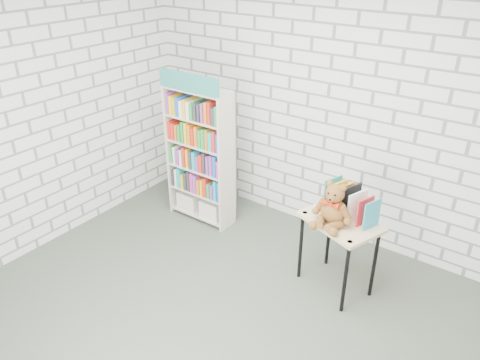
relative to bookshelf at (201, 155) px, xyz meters
The scene contains 6 objects.
ground 1.99m from the bookshelf, 48.41° to the right, with size 4.50×4.50×0.00m, color #434A3F.
room_shell 2.06m from the bookshelf, 48.41° to the right, with size 4.52×4.02×2.81m.
bookshelf is the anchor object (origin of this frame).
display_table 1.87m from the bookshelf, ahead, with size 0.81×0.68×0.75m.
table_books 1.89m from the bookshelf, ahead, with size 0.53×0.36×0.29m.
teddy_bear 1.83m from the bookshelf, 10.78° to the right, with size 0.37×0.34×0.40m.
Camera 1 is at (1.99, -2.30, 3.01)m, focal length 35.00 mm.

